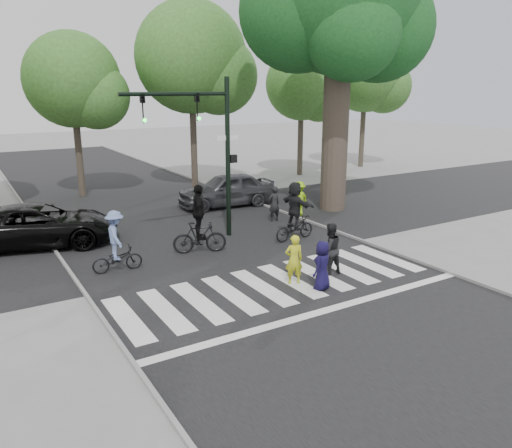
{
  "coord_description": "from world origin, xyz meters",
  "views": [
    {
      "loc": [
        -7.67,
        -10.44,
        5.6
      ],
      "look_at": [
        0.5,
        3.0,
        1.3
      ],
      "focal_mm": 35.0,
      "sensor_mm": 36.0,
      "label": 1
    }
  ],
  "objects": [
    {
      "name": "ground",
      "position": [
        0.0,
        0.0,
        0.0
      ],
      "size": [
        120.0,
        120.0,
        0.0
      ],
      "primitive_type": "plane",
      "color": "gray",
      "rests_on": "ground"
    },
    {
      "name": "pedestrian_woman",
      "position": [
        0.45,
        0.77,
        0.75
      ],
      "size": [
        0.63,
        0.51,
        1.5
      ],
      "primitive_type": "imported",
      "rotation": [
        0.0,
        0.0,
        2.84
      ],
      "color": "gold",
      "rests_on": "ground"
    },
    {
      "name": "pedestrian_adult",
      "position": [
        1.86,
        0.86,
        0.81
      ],
      "size": [
        0.84,
        0.68,
        1.63
      ],
      "primitive_type": "imported",
      "rotation": [
        0.0,
        0.0,
        3.06
      ],
      "color": "black",
      "rests_on": "ground"
    },
    {
      "name": "bg_tree_2",
      "position": [
        -1.76,
        16.62,
        5.78
      ],
      "size": [
        5.04,
        4.8,
        8.4
      ],
      "color": "brown",
      "rests_on": "ground"
    },
    {
      "name": "traffic_signal",
      "position": [
        0.35,
        6.2,
        3.9
      ],
      "size": [
        4.45,
        0.29,
        6.0
      ],
      "color": "black",
      "rests_on": "ground"
    },
    {
      "name": "bg_tree_5",
      "position": [
        18.27,
        16.69,
        6.36
      ],
      "size": [
        5.67,
        5.4,
        9.3
      ],
      "color": "brown",
      "rests_on": "ground"
    },
    {
      "name": "cyclist_mid",
      "position": [
        -0.7,
        4.82,
        1.0
      ],
      "size": [
        1.93,
        1.22,
        2.43
      ],
      "color": "black",
      "rests_on": "ground"
    },
    {
      "name": "pedestrian_child",
      "position": [
        0.89,
        0.01,
        0.72
      ],
      "size": [
        0.83,
        0.71,
        1.44
      ],
      "primitive_type": "imported",
      "rotation": [
        0.0,
        0.0,
        3.56
      ],
      "color": "#120D34",
      "rests_on": "ground"
    },
    {
      "name": "bystander_dark",
      "position": [
        3.89,
        7.07,
        0.77
      ],
      "size": [
        0.58,
        0.39,
        1.54
      ],
      "primitive_type": "imported",
      "rotation": [
        0.0,
        0.0,
        3.18
      ],
      "color": "black",
      "rests_on": "ground"
    },
    {
      "name": "road_stem",
      "position": [
        0.0,
        5.0,
        0.01
      ],
      "size": [
        10.0,
        70.0,
        0.01
      ],
      "primitive_type": "cube",
      "color": "black",
      "rests_on": "ground"
    },
    {
      "name": "road_cross",
      "position": [
        0.0,
        8.0,
        0.01
      ],
      "size": [
        70.0,
        10.0,
        0.01
      ],
      "primitive_type": "cube",
      "color": "black",
      "rests_on": "ground"
    },
    {
      "name": "crosswalk",
      "position": [
        0.0,
        0.66,
        0.01
      ],
      "size": [
        10.0,
        3.85,
        0.01
      ],
      "color": "silver",
      "rests_on": "ground"
    },
    {
      "name": "cyclist_right",
      "position": [
        3.04,
        4.37,
        1.0
      ],
      "size": [
        1.82,
        1.69,
        2.24
      ],
      "color": "black",
      "rests_on": "ground"
    },
    {
      "name": "bystander_hivis",
      "position": [
        5.37,
        7.28,
        0.79
      ],
      "size": [
        1.12,
        0.79,
        1.57
      ],
      "primitive_type": "imported",
      "rotation": [
        0.0,
        0.0,
        3.36
      ],
      "color": "#8DCF10",
      "rests_on": "ground"
    },
    {
      "name": "bg_tree_4",
      "position": [
        12.23,
        16.12,
        5.64
      ],
      "size": [
        4.83,
        4.6,
        8.15
      ],
      "color": "brown",
      "rests_on": "ground"
    },
    {
      "name": "curb_left",
      "position": [
        -5.05,
        5.0,
        0.05
      ],
      "size": [
        0.1,
        70.0,
        0.1
      ],
      "primitive_type": "cube",
      "color": "gray",
      "rests_on": "ground"
    },
    {
      "name": "bg_tree_3",
      "position": [
        4.31,
        15.27,
        6.94
      ],
      "size": [
        6.3,
        6.0,
        10.2
      ],
      "color": "brown",
      "rests_on": "ground"
    },
    {
      "name": "curb_right",
      "position": [
        5.05,
        5.0,
        0.05
      ],
      "size": [
        0.1,
        70.0,
        0.1
      ],
      "primitive_type": "cube",
      "color": "gray",
      "rests_on": "ground"
    },
    {
      "name": "cyclist_left",
      "position": [
        -3.7,
        4.48,
        0.85
      ],
      "size": [
        1.59,
        1.05,
        1.97
      ],
      "color": "black",
      "rests_on": "ground"
    },
    {
      "name": "eucalyptus",
      "position": [
        7.53,
        7.67,
        9.08
      ],
      "size": [
        8.3,
        7.2,
        13.0
      ],
      "color": "brown",
      "rests_on": "ground"
    },
    {
      "name": "car_suv",
      "position": [
        -5.35,
        8.63,
        0.77
      ],
      "size": [
        5.99,
        3.94,
        1.53
      ],
      "primitive_type": "imported",
      "rotation": [
        0.0,
        0.0,
        1.3
      ],
      "color": "black",
      "rests_on": "ground"
    },
    {
      "name": "car_grey",
      "position": [
        3.51,
        10.72,
        0.81
      ],
      "size": [
        4.92,
        2.35,
        1.62
      ],
      "primitive_type": "imported",
      "rotation": [
        0.0,
        0.0,
        -1.66
      ],
      "color": "#38393C",
      "rests_on": "ground"
    }
  ]
}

